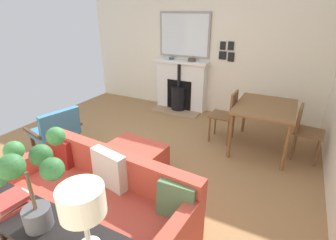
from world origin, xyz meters
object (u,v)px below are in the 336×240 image
armchair_accent (56,129)px  book_stack (10,203)px  fireplace (181,88)px  console_table (28,225)px  sofa (99,202)px  potted_plant (31,175)px  dining_table (265,111)px  ottoman (135,157)px  mantel_bowl_far (192,60)px  dining_chair_by_back_wall (304,128)px  mantel_bowl_near (171,58)px  dining_chair_near_fireplace (228,112)px  table_lamp_far_end (82,203)px

armchair_accent → book_stack: size_ratio=2.74×
fireplace → console_table: (4.26, 0.74, 0.19)m
sofa → armchair_accent: sofa is taller
potted_plant → dining_table: (-3.19, 0.99, -0.53)m
potted_plant → ottoman: bearing=-165.5°
potted_plant → book_stack: bearing=-90.7°
fireplace → mantel_bowl_far: 0.67m
sofa → dining_chair_by_back_wall: sofa is taller
mantel_bowl_near → dining_chair_near_fireplace: 2.03m
dining_table → dining_chair_by_back_wall: 0.60m
dining_table → dining_chair_by_back_wall: dining_chair_by_back_wall is taller
armchair_accent → table_lamp_far_end: table_lamp_far_end is taller
fireplace → sofa: 3.64m
ottoman → mantel_bowl_near: bearing=-164.0°
mantel_bowl_near → sofa: (3.60, 1.00, -0.77)m
dining_table → sofa: bearing=-25.3°
console_table → fireplace: bearing=-170.2°
ottoman → book_stack: (1.71, 0.10, 0.58)m
potted_plant → book_stack: potted_plant is taller
sofa → potted_plant: potted_plant is taller
armchair_accent → fireplace: bearing=162.5°
mantel_bowl_far → mantel_bowl_near: bearing=-90.0°
table_lamp_far_end → mantel_bowl_far: bearing=-165.5°
table_lamp_far_end → dining_chair_near_fireplace: size_ratio=0.49×
table_lamp_far_end → potted_plant: bearing=-89.5°
sofa → book_stack: size_ratio=7.10×
mantel_bowl_far → sofa: 3.72m
potted_plant → armchair_accent: bearing=-131.6°
fireplace → dining_chair_by_back_wall: size_ratio=1.45×
sofa → book_stack: (0.70, -0.15, 0.48)m
fireplace → potted_plant: 4.42m
armchair_accent → dining_chair_near_fireplace: dining_chair_near_fireplace is taller
ottoman → console_table: console_table is taller
fireplace → book_stack: fireplace is taller
sofa → ottoman: size_ratio=2.50×
potted_plant → dining_chair_by_back_wall: bearing=153.9°
mantel_bowl_near → armchair_accent: bearing=-12.2°
fireplace → dining_chair_by_back_wall: (1.06, 2.50, 0.00)m
console_table → sofa: bearing=179.5°
mantel_bowl_far → console_table: 4.35m
sofa → dining_table: (-2.49, 1.18, 0.30)m
console_table → dining_chair_by_back_wall: (-3.20, 1.76, -0.19)m
potted_plant → dining_chair_by_back_wall: potted_plant is taller
mantel_bowl_near → ottoman: 2.83m
mantel_bowl_near → dining_table: 2.48m
mantel_bowl_near → table_lamp_far_end: (4.30, 1.59, 0.01)m
dining_table → dining_chair_near_fireplace: bearing=-89.9°
console_table → dining_chair_near_fireplace: bearing=169.2°
potted_plant → dining_chair_near_fireplace: 3.29m
mantel_bowl_near → mantel_bowl_far: mantel_bowl_far is taller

